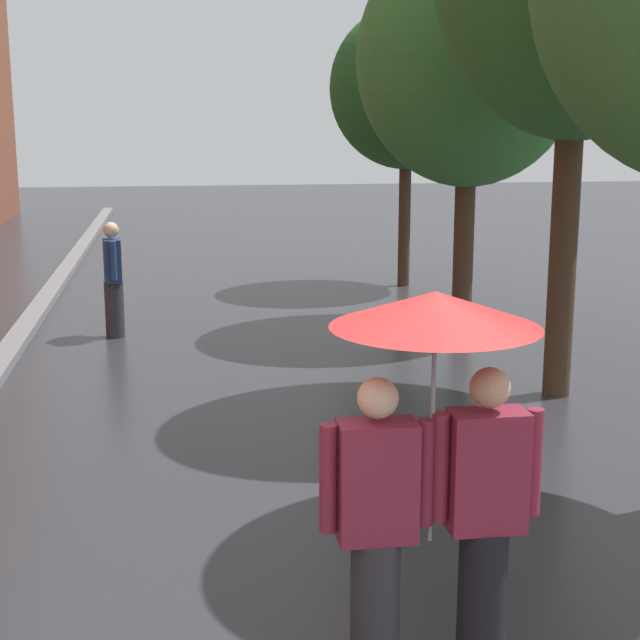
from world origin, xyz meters
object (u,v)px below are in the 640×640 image
couple_under_umbrella (433,435)px  pedestrian_walking_midground (113,279)px  street_tree_3 (407,88)px  street_tree_2 (469,60)px

couple_under_umbrella → pedestrian_walking_midground: bearing=103.8°
couple_under_umbrella → pedestrian_walking_midground: couple_under_umbrella is taller
couple_under_umbrella → pedestrian_walking_midground: size_ratio=1.33×
street_tree_3 → couple_under_umbrella: 12.53m
couple_under_umbrella → street_tree_3: bearing=76.8°
street_tree_2 → couple_under_umbrella: size_ratio=2.61×
street_tree_2 → street_tree_3: (-0.04, 3.41, -0.27)m
street_tree_3 → couple_under_umbrella: (-2.81, -12.03, -2.10)m
street_tree_2 → street_tree_3: street_tree_2 is taller
street_tree_3 → pedestrian_walking_midground: street_tree_3 is taller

